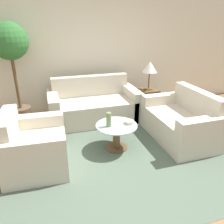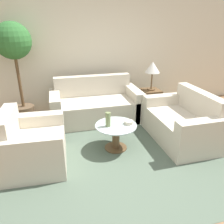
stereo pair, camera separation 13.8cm
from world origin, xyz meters
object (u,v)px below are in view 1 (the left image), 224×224
at_px(vase, 109,120).
at_px(loveseat, 182,122).
at_px(sofa_main, 94,106).
at_px(potted_plant, 11,53).
at_px(armchair, 32,149).
at_px(coffee_table, 116,133).
at_px(table_lamp, 150,68).
at_px(bowl, 129,122).

bearing_deg(vase, loveseat, 0.91).
bearing_deg(sofa_main, potted_plant, 168.51).
xyz_separation_m(sofa_main, potted_plant, (-1.47, 0.30, 1.12)).
xyz_separation_m(sofa_main, armchair, (-1.20, -1.38, 0.00)).
height_order(armchair, coffee_table, armchair).
xyz_separation_m(table_lamp, potted_plant, (-2.72, 0.29, 0.38)).
relative_size(loveseat, potted_plant, 0.71).
distance_m(armchair, vase, 1.19).
bearing_deg(potted_plant, table_lamp, -6.13).
height_order(sofa_main, vase, sofa_main).
bearing_deg(armchair, table_lamp, -57.68).
relative_size(sofa_main, armchair, 1.81).
distance_m(loveseat, bowl, 1.03).
bearing_deg(table_lamp, potted_plant, 173.87).
distance_m(sofa_main, bowl, 1.32).
bearing_deg(coffee_table, vase, -175.17).
distance_m(armchair, loveseat, 2.53).
height_order(armchair, table_lamp, table_lamp).
bearing_deg(armchair, potted_plant, 12.01).
relative_size(vase, bowl, 1.58).
xyz_separation_m(armchair, coffee_table, (1.29, 0.12, -0.02)).
distance_m(potted_plant, bowl, 2.55).
distance_m(sofa_main, vase, 1.30).
xyz_separation_m(potted_plant, vase, (1.43, -1.57, -0.86)).
bearing_deg(potted_plant, sofa_main, -11.49).
bearing_deg(potted_plant, bowl, -41.54).
xyz_separation_m(table_lamp, bowl, (-0.95, -1.28, -0.58)).
distance_m(sofa_main, armchair, 1.83).
xyz_separation_m(coffee_table, table_lamp, (1.16, 1.27, 0.75)).
height_order(table_lamp, potted_plant, potted_plant).
relative_size(coffee_table, vase, 2.85).
distance_m(table_lamp, bowl, 1.69).
xyz_separation_m(coffee_table, vase, (-0.13, -0.01, 0.27)).
bearing_deg(vase, bowl, -0.14).
relative_size(loveseat, bowl, 9.46).
xyz_separation_m(vase, bowl, (0.34, -0.00, -0.09)).
bearing_deg(bowl, potted_plant, 138.46).
xyz_separation_m(table_lamp, vase, (-1.29, -1.28, -0.49)).
bearing_deg(sofa_main, armchair, -130.92).
relative_size(armchair, coffee_table, 1.52).
height_order(armchair, vase, armchair).
distance_m(armchair, coffee_table, 1.30).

